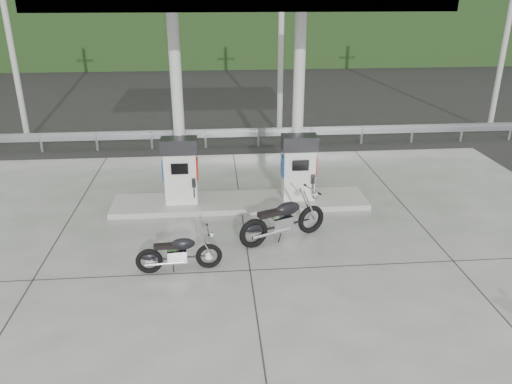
{
  "coord_description": "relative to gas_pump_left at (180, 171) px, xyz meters",
  "views": [
    {
      "loc": [
        -0.67,
        -10.18,
        5.61
      ],
      "look_at": [
        0.3,
        1.0,
        1.0
      ],
      "focal_mm": 35.0,
      "sensor_mm": 36.0,
      "label": 1
    }
  ],
  "objects": [
    {
      "name": "ground",
      "position": [
        1.6,
        -2.5,
        -1.07
      ],
      "size": [
        160.0,
        160.0,
        0.0
      ],
      "primitive_type": "plane",
      "color": "black",
      "rests_on": "ground"
    },
    {
      "name": "utility_pole_b",
      "position": [
        3.6,
        7.0,
        2.93
      ],
      "size": [
        0.22,
        0.22,
        8.0
      ],
      "primitive_type": "cylinder",
      "color": "gray",
      "rests_on": "ground"
    },
    {
      "name": "canopy_column_left",
      "position": [
        0.0,
        0.4,
        1.6
      ],
      "size": [
        0.3,
        0.3,
        5.0
      ],
      "primitive_type": "cylinder",
      "color": "silver",
      "rests_on": "pump_island"
    },
    {
      "name": "forecourt_apron",
      "position": [
        1.6,
        -2.5,
        -1.06
      ],
      "size": [
        18.0,
        14.0,
        0.02
      ],
      "primitive_type": "cube",
      "color": "slate",
      "rests_on": "ground"
    },
    {
      "name": "canopy_column_right",
      "position": [
        3.2,
        0.4,
        1.6
      ],
      "size": [
        0.3,
        0.3,
        5.0
      ],
      "primitive_type": "cylinder",
      "color": "silver",
      "rests_on": "pump_island"
    },
    {
      "name": "guardrail",
      "position": [
        1.6,
        5.5,
        -0.36
      ],
      "size": [
        26.0,
        0.16,
        1.42
      ],
      "primitive_type": null,
      "color": "gray",
      "rests_on": "ground"
    },
    {
      "name": "utility_pole_c",
      "position": [
        12.6,
        7.0,
        2.93
      ],
      "size": [
        0.22,
        0.22,
        8.0
      ],
      "primitive_type": "cylinder",
      "color": "gray",
      "rests_on": "ground"
    },
    {
      "name": "motorcycle_left",
      "position": [
        0.11,
        -3.35,
        -0.65
      ],
      "size": [
        1.74,
        0.68,
        0.81
      ],
      "primitive_type": null,
      "rotation": [
        0.0,
        0.0,
        0.08
      ],
      "color": "black",
      "rests_on": "forecourt_apron"
    },
    {
      "name": "motorcycle_right",
      "position": [
        2.49,
        -2.15,
        -0.54
      ],
      "size": [
        2.24,
        1.46,
        1.02
      ],
      "primitive_type": null,
      "rotation": [
        0.0,
        0.0,
        0.4
      ],
      "color": "black",
      "rests_on": "forecourt_apron"
    },
    {
      "name": "tree_band",
      "position": [
        1.6,
        27.5,
        1.93
      ],
      "size": [
        80.0,
        6.0,
        6.0
      ],
      "primitive_type": "cube",
      "color": "black",
      "rests_on": "ground"
    },
    {
      "name": "pump_island",
      "position": [
        1.6,
        0.0,
        -0.98
      ],
      "size": [
        7.0,
        1.4,
        0.15
      ],
      "primitive_type": "cube",
      "color": "#A09D95",
      "rests_on": "forecourt_apron"
    },
    {
      "name": "gas_pump_left",
      "position": [
        0.0,
        0.0,
        0.0
      ],
      "size": [
        0.95,
        0.55,
        1.8
      ],
      "primitive_type": null,
      "color": "silver",
      "rests_on": "pump_island"
    },
    {
      "name": "road",
      "position": [
        1.6,
        9.0,
        -1.07
      ],
      "size": [
        60.0,
        7.0,
        0.01
      ],
      "primitive_type": "cube",
      "color": "black",
      "rests_on": "ground"
    },
    {
      "name": "forested_hills",
      "position": [
        1.6,
        57.5,
        -1.07
      ],
      "size": [
        100.0,
        40.0,
        140.0
      ],
      "primitive_type": null,
      "color": "black",
      "rests_on": "ground"
    },
    {
      "name": "gas_pump_right",
      "position": [
        3.2,
        0.0,
        0.0
      ],
      "size": [
        0.95,
        0.55,
        1.8
      ],
      "primitive_type": null,
      "color": "silver",
      "rests_on": "pump_island"
    },
    {
      "name": "utility_pole_a",
      "position": [
        -6.4,
        7.0,
        2.93
      ],
      "size": [
        0.22,
        0.22,
        8.0
      ],
      "primitive_type": "cylinder",
      "color": "gray",
      "rests_on": "ground"
    }
  ]
}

